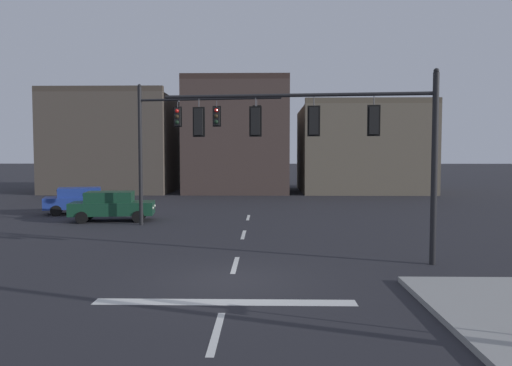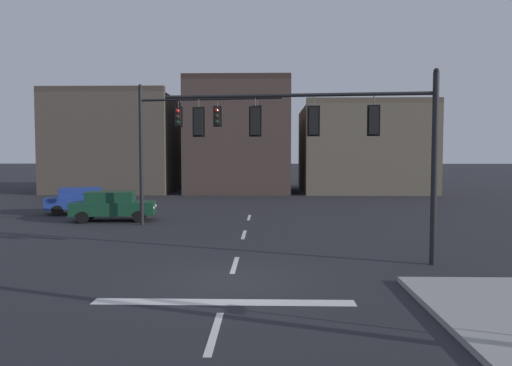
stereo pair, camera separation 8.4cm
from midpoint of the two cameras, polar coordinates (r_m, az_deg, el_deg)
The scene contains 8 objects.
ground_plane at distance 13.97m, azimuth -3.20°, elevation -11.54°, with size 400.00×400.00×0.00m, color #232328.
stop_bar_paint at distance 12.05m, azimuth -3.94°, elevation -13.95°, with size 6.40×0.50×0.01m, color silver.
lane_centreline at distance 15.91m, azimuth -2.65°, elevation -9.69°, with size 0.16×26.40×0.01m.
signal_mast_near_side at distance 16.18m, azimuth 9.07°, elevation 6.06°, with size 9.04×1.09×6.38m.
signal_mast_far_side at distance 24.49m, azimuth -8.72°, elevation 6.25°, with size 7.28×1.20×7.20m.
car_lot_nearside at distance 31.39m, azimuth -20.08°, elevation -1.88°, with size 4.75×3.17×1.61m.
car_lot_middle at distance 27.35m, azimuth -16.84°, elevation -2.56°, with size 4.63×2.42×1.61m.
building_row at distance 48.35m, azimuth -3.12°, elevation 4.55°, with size 36.27×12.01×10.84m.
Camera 1 is at (0.99, -13.47, 3.57)m, focal length 33.66 mm.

